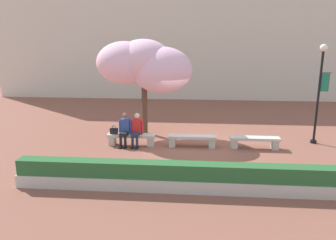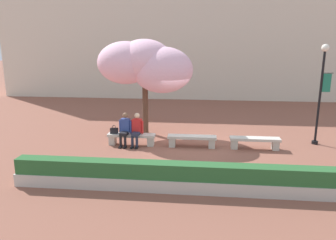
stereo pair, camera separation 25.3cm
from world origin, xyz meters
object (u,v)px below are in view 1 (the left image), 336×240
object	(u,v)px
lamp_post_with_banner	(320,85)
stone_bench_center	(255,141)
stone_bench_west_end	(131,138)
person_seated_left	(125,128)
cherry_tree_main	(145,65)
stone_bench_near_west	(192,139)
handbag	(114,131)
person_seated_right	(137,128)

from	to	relation	value
lamp_post_with_banner	stone_bench_center	bearing A→B (deg)	-160.20
stone_bench_west_end	person_seated_left	world-z (taller)	person_seated_left
person_seated_left	cherry_tree_main	size ratio (longest dim) A/B	0.32
stone_bench_near_west	lamp_post_with_banner	world-z (taller)	lamp_post_with_banner
person_seated_left	cherry_tree_main	bearing A→B (deg)	71.70
stone_bench_near_west	handbag	world-z (taller)	handbag
person_seated_right	lamp_post_with_banner	xyz separation A→B (m)	(7.03, 0.95, 1.64)
stone_bench_center	lamp_post_with_banner	world-z (taller)	lamp_post_with_banner
person_seated_left	lamp_post_with_banner	xyz separation A→B (m)	(7.49, 0.95, 1.64)
stone_bench_west_end	lamp_post_with_banner	world-z (taller)	lamp_post_with_banner
stone_bench_west_end	stone_bench_center	distance (m)	4.75
person_seated_right	handbag	distance (m)	0.92
stone_bench_west_end	cherry_tree_main	xyz separation A→B (m)	(0.32, 1.63, 2.71)
stone_bench_near_west	cherry_tree_main	bearing A→B (deg)	141.54
stone_bench_west_end	handbag	world-z (taller)	handbag
stone_bench_west_end	handbag	distance (m)	0.74
stone_bench_west_end	cherry_tree_main	size ratio (longest dim) A/B	0.46
stone_bench_center	person_seated_left	world-z (taller)	person_seated_left
person_seated_left	cherry_tree_main	distance (m)	2.92
handbag	lamp_post_with_banner	bearing A→B (deg)	6.58
stone_bench_west_end	person_seated_right	distance (m)	0.46
stone_bench_west_end	cherry_tree_main	bearing A→B (deg)	78.89
stone_bench_west_end	person_seated_right	bearing A→B (deg)	-13.27
cherry_tree_main	lamp_post_with_banner	distance (m)	7.01
stone_bench_center	person_seated_right	size ratio (longest dim) A/B	1.45
stone_bench_west_end	person_seated_left	xyz separation A→B (m)	(-0.24, -0.05, 0.39)
stone_bench_near_west	lamp_post_with_banner	xyz separation A→B (m)	(4.88, 0.90, 2.03)
person_seated_left	person_seated_right	distance (m)	0.46
handbag	lamp_post_with_banner	distance (m)	8.18
lamp_post_with_banner	handbag	bearing A→B (deg)	-173.42
handbag	stone_bench_west_end	bearing A→B (deg)	1.26
stone_bench_near_west	person_seated_right	size ratio (longest dim) A/B	1.45
stone_bench_near_west	person_seated_left	bearing A→B (deg)	-178.83
handbag	stone_bench_center	bearing A→B (deg)	0.16
stone_bench_center	cherry_tree_main	world-z (taller)	cherry_tree_main
stone_bench_west_end	lamp_post_with_banner	bearing A→B (deg)	7.07
stone_bench_near_west	stone_bench_center	bearing A→B (deg)	0.00
stone_bench_near_west	lamp_post_with_banner	bearing A→B (deg)	10.46
stone_bench_center	handbag	world-z (taller)	handbag
stone_bench_west_end	stone_bench_near_west	world-z (taller)	same
handbag	lamp_post_with_banner	world-z (taller)	lamp_post_with_banner
stone_bench_near_west	stone_bench_center	size ratio (longest dim) A/B	1.00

